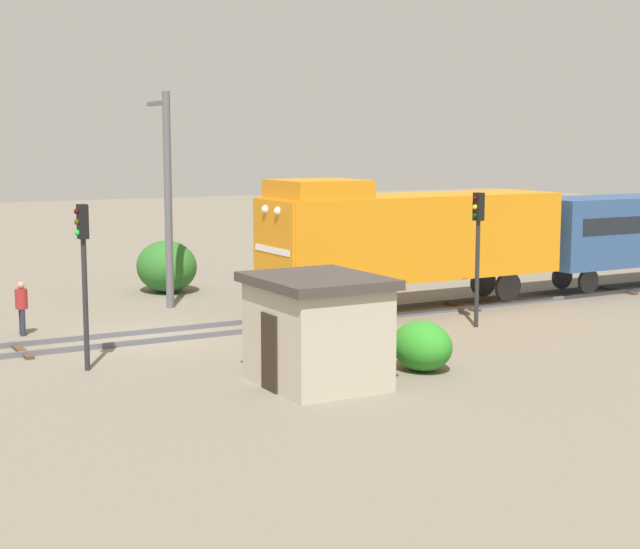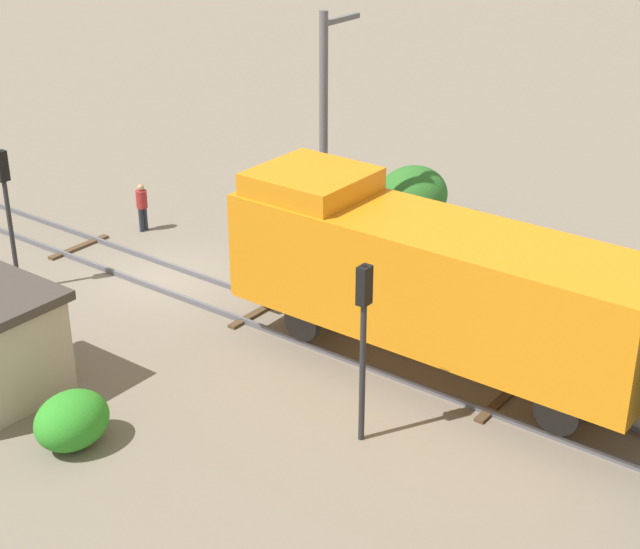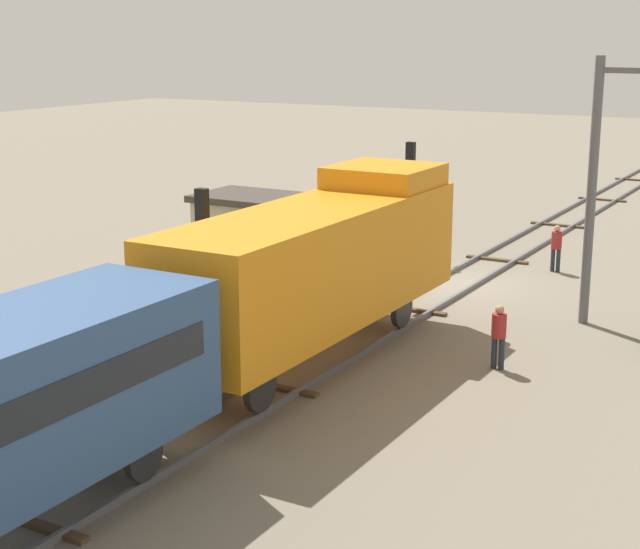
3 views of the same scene
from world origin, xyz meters
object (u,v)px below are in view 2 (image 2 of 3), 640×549
traffic_signal_mid (363,322)px  traffic_signal_near (6,195)px  catenary_mast (325,127)px  locomotive (430,276)px  worker_by_signal (448,267)px  worker_near_track (142,204)px

traffic_signal_mid → traffic_signal_near: bearing=-90.9°
catenary_mast → locomotive: bearing=54.3°
catenary_mast → traffic_signal_near: bearing=-33.3°
catenary_mast → worker_by_signal: bearing=80.6°
worker_near_track → catenary_mast: bearing=163.1°
traffic_signal_near → worker_by_signal: (-7.40, 10.63, -2.06)m
worker_by_signal → catenary_mast: bearing=126.1°
worker_near_track → traffic_signal_near: bearing=53.1°
traffic_signal_near → catenary_mast: (-8.26, 5.43, 1.08)m
traffic_signal_mid → catenary_mast: 11.29m
locomotive → worker_by_signal: locomotive is taller
traffic_signal_mid → worker_near_track: traffic_signal_mid is taller
traffic_signal_mid → catenary_mast: bearing=-138.9°
locomotive → traffic_signal_mid: 3.43m
traffic_signal_mid → worker_near_track: (-5.80, -13.25, -2.04)m
worker_near_track → traffic_signal_mid: bearing=115.0°
traffic_signal_near → locomotive: bearing=104.4°
locomotive → traffic_signal_mid: (3.40, 0.36, 0.27)m
traffic_signal_near → worker_near_track: (-5.60, -0.43, -2.06)m
worker_near_track → worker_by_signal: bearing=147.9°
locomotive → worker_near_track: (-2.40, -12.90, -1.78)m
locomotive → catenary_mast: bearing=-125.7°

